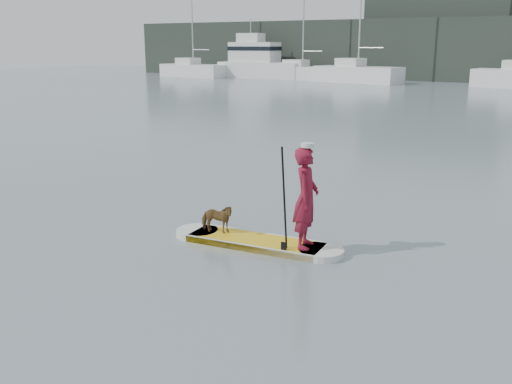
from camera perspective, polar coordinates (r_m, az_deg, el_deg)
The scene contains 11 objects.
ground at distance 9.07m, azimuth 0.41°, elevation -8.50°, with size 140.00×140.00×0.00m, color slate.
paddleboard at distance 10.42m, azimuth 0.00°, elevation -5.01°, with size 3.29×0.99×0.12m.
paddler at distance 9.78m, azimuth 5.03°, elevation -0.60°, with size 0.64×0.42×1.76m, color maroon.
white_cap at distance 9.59m, azimuth 5.15°, elevation 4.69°, with size 0.22×0.22×0.07m, color silver.
dog at distance 10.67m, azimuth -3.95°, elevation -2.66°, with size 0.30×0.65×0.55m, color #55381D.
paddle at distance 9.65m, azimuth 2.84°, elevation -2.03°, with size 0.10×0.30×2.00m.
sailboat_a at distance 64.83m, azimuth -6.32°, elevation 12.08°, with size 8.31×3.53×11.69m.
sailboat_b at distance 59.83m, azimuth 4.62°, elevation 11.95°, with size 8.40×3.38×12.14m.
sailboat_c at distance 55.67m, azimuth 10.08°, elevation 11.63°, with size 8.76×4.43×12.01m.
motor_yacht_b at distance 62.49m, azimuth 0.27°, elevation 12.92°, with size 9.34×3.18×6.16m.
shore_building_west at distance 62.87m, azimuth 17.52°, elevation 14.80°, with size 14.00×4.00×9.00m, color black.
Camera 1 is at (4.10, -7.26, 3.56)m, focal length 40.00 mm.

